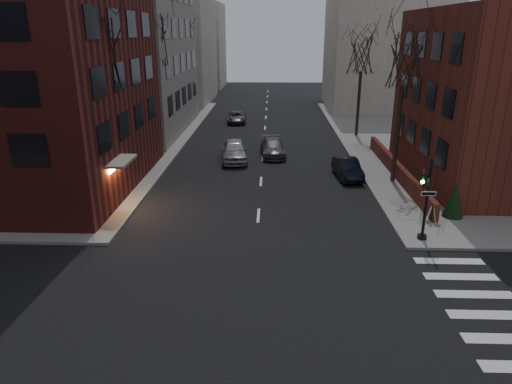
# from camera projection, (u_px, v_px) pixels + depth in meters

# --- Properties ---
(ground) EXTENTS (160.00, 160.00, 0.00)m
(ground) POSITION_uv_depth(u_px,v_px,m) (247.00, 366.00, 13.88)
(ground) COLOR black
(ground) RESTS_ON ground
(low_wall_right) EXTENTS (0.35, 16.00, 1.00)m
(low_wall_right) POSITION_uv_depth(u_px,v_px,m) (397.00, 169.00, 31.25)
(low_wall_right) COLOR maroon
(low_wall_right) RESTS_ON sidewalk_far_right
(building_distant_la) EXTENTS (14.00, 16.00, 18.00)m
(building_distant_la) POSITION_uv_depth(u_px,v_px,m) (159.00, 35.00, 63.13)
(building_distant_la) COLOR beige
(building_distant_la) RESTS_ON ground
(building_distant_ra) EXTENTS (14.00, 14.00, 16.00)m
(building_distant_ra) POSITION_uv_depth(u_px,v_px,m) (385.00, 44.00, 57.79)
(building_distant_ra) COLOR beige
(building_distant_ra) RESTS_ON ground
(building_distant_lb) EXTENTS (10.00, 12.00, 14.00)m
(building_distant_lb) POSITION_uv_depth(u_px,v_px,m) (194.00, 46.00, 79.74)
(building_distant_lb) COLOR beige
(building_distant_lb) RESTS_ON ground
(traffic_signal) EXTENTS (0.76, 0.44, 4.00)m
(traffic_signal) POSITION_uv_depth(u_px,v_px,m) (425.00, 205.00, 21.46)
(traffic_signal) COLOR black
(traffic_signal) RESTS_ON sidewalk_far_right
(tree_left_a) EXTENTS (4.18, 4.18, 10.26)m
(tree_left_a) POSITION_uv_depth(u_px,v_px,m) (96.00, 54.00, 24.50)
(tree_left_a) COLOR #2D231C
(tree_left_a) RESTS_ON sidewalk_far_left
(tree_left_b) EXTENTS (4.40, 4.40, 10.80)m
(tree_left_b) POSITION_uv_depth(u_px,v_px,m) (151.00, 40.00, 35.65)
(tree_left_b) COLOR #2D231C
(tree_left_b) RESTS_ON sidewalk_far_left
(tree_left_c) EXTENTS (3.96, 3.96, 9.72)m
(tree_left_c) POSITION_uv_depth(u_px,v_px,m) (185.00, 46.00, 49.13)
(tree_left_c) COLOR #2D231C
(tree_left_c) RESTS_ON sidewalk_far_left
(tree_right_a) EXTENTS (3.96, 3.96, 9.72)m
(tree_right_a) POSITION_uv_depth(u_px,v_px,m) (405.00, 58.00, 27.85)
(tree_right_a) COLOR #2D231C
(tree_right_a) RESTS_ON sidewalk_far_right
(tree_right_b) EXTENTS (3.74, 3.74, 9.18)m
(tree_right_b) POSITION_uv_depth(u_px,v_px,m) (362.00, 54.00, 41.18)
(tree_right_b) COLOR #2D231C
(tree_right_b) RESTS_ON sidewalk_far_right
(streetlamp_near) EXTENTS (0.36, 0.36, 6.28)m
(streetlamp_near) POSITION_uv_depth(u_px,v_px,m) (151.00, 108.00, 33.44)
(streetlamp_near) COLOR black
(streetlamp_near) RESTS_ON sidewalk_far_left
(streetlamp_far) EXTENTS (0.36, 0.36, 6.28)m
(streetlamp_far) POSITION_uv_depth(u_px,v_px,m) (195.00, 80.00, 52.27)
(streetlamp_far) COLOR black
(streetlamp_far) RESTS_ON sidewalk_far_left
(parked_sedan) EXTENTS (1.79, 4.16, 1.33)m
(parked_sedan) POSITION_uv_depth(u_px,v_px,m) (348.00, 168.00, 31.39)
(parked_sedan) COLOR black
(parked_sedan) RESTS_ON ground
(car_lane_silver) EXTENTS (2.46, 5.02, 1.65)m
(car_lane_silver) POSITION_uv_depth(u_px,v_px,m) (234.00, 150.00, 35.48)
(car_lane_silver) COLOR #A09FA5
(car_lane_silver) RESTS_ON ground
(car_lane_gray) EXTENTS (2.24, 4.72, 1.33)m
(car_lane_gray) POSITION_uv_depth(u_px,v_px,m) (273.00, 148.00, 36.92)
(car_lane_gray) COLOR #45454A
(car_lane_gray) RESTS_ON ground
(car_lane_far) EXTENTS (2.14, 4.35, 1.19)m
(car_lane_far) POSITION_uv_depth(u_px,v_px,m) (237.00, 117.00, 50.23)
(car_lane_far) COLOR #38393D
(car_lane_far) RESTS_ON ground
(sandwich_board) EXTENTS (0.52, 0.60, 0.82)m
(sandwich_board) POSITION_uv_depth(u_px,v_px,m) (432.00, 214.00, 23.84)
(sandwich_board) COLOR white
(sandwich_board) RESTS_ON sidewalk_far_right
(evergreen_shrub) EXTENTS (1.37, 1.37, 1.82)m
(evergreen_shrub) POSITION_uv_depth(u_px,v_px,m) (454.00, 201.00, 24.36)
(evergreen_shrub) COLOR black
(evergreen_shrub) RESTS_ON sidewalk_far_right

